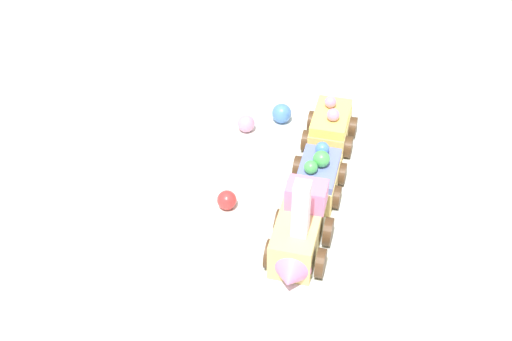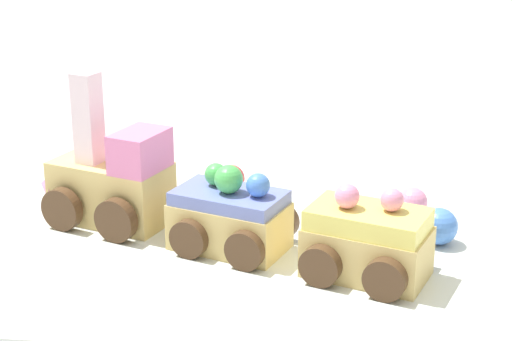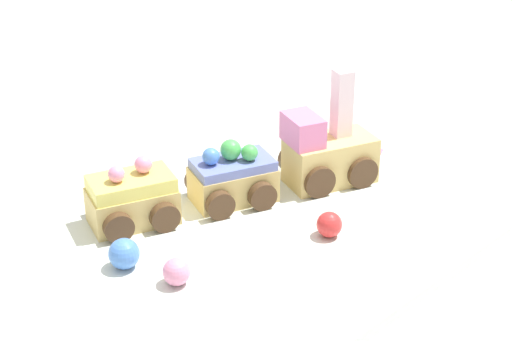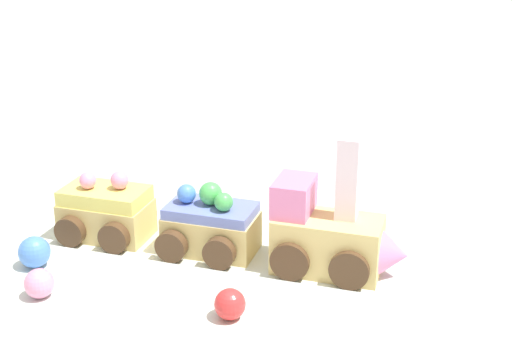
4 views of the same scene
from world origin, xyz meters
TOP-DOWN VIEW (x-y plane):
  - ground_plane at (0.00, 0.00)m, footprint 10.00×10.00m
  - display_board at (0.00, 0.00)m, footprint 0.68×0.36m
  - cake_train_locomotive at (0.10, 0.00)m, footprint 0.12×0.09m
  - cake_car_blueberry at (-0.00, 0.04)m, footprint 0.09×0.09m
  - cake_car_lemon at (-0.09, 0.08)m, footprint 0.09×0.09m
  - gumball_blue at (-0.15, 0.02)m, footprint 0.03×0.03m
  - gumball_pink at (-0.13, -0.03)m, footprint 0.02×0.02m
  - gumball_red at (0.01, -0.07)m, footprint 0.02×0.02m

SIDE VIEW (x-z plane):
  - ground_plane at x=0.00m, z-range 0.00..0.00m
  - display_board at x=0.00m, z-range 0.00..0.01m
  - gumball_pink at x=-0.13m, z-range 0.01..0.04m
  - gumball_red at x=0.01m, z-range 0.01..0.04m
  - gumball_blue at x=-0.15m, z-range 0.01..0.04m
  - cake_car_blueberry at x=0.00m, z-range 0.00..0.07m
  - cake_car_lemon at x=-0.09m, z-range 0.00..0.07m
  - cake_train_locomotive at x=0.10m, z-range -0.02..0.10m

